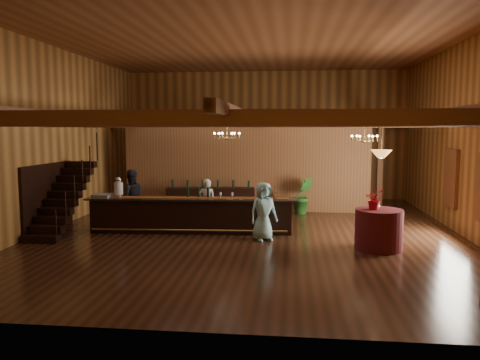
# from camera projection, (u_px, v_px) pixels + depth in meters

# --- Properties ---
(floor) EXTENTS (14.00, 14.00, 0.00)m
(floor) POSITION_uv_depth(u_px,v_px,m) (251.00, 231.00, 13.84)
(floor) COLOR #412315
(floor) RESTS_ON ground
(ceiling) EXTENTS (14.00, 14.00, 0.00)m
(ceiling) POSITION_uv_depth(u_px,v_px,m) (251.00, 41.00, 13.24)
(ceiling) COLOR brown
(ceiling) RESTS_ON wall_back
(wall_back) EXTENTS (12.00, 0.10, 5.50)m
(wall_back) POSITION_uv_depth(u_px,v_px,m) (265.00, 135.00, 20.46)
(wall_back) COLOR #B17938
(wall_back) RESTS_ON floor
(wall_front) EXTENTS (12.00, 0.10, 5.50)m
(wall_front) POSITION_uv_depth(u_px,v_px,m) (209.00, 147.00, 6.62)
(wall_front) COLOR #B17938
(wall_front) RESTS_ON floor
(wall_left) EXTENTS (0.10, 14.00, 5.50)m
(wall_left) POSITION_uv_depth(u_px,v_px,m) (54.00, 138.00, 14.18)
(wall_left) COLOR #B17938
(wall_left) RESTS_ON floor
(wall_right) EXTENTS (0.10, 14.00, 5.50)m
(wall_right) POSITION_uv_depth(u_px,v_px,m) (467.00, 138.00, 12.90)
(wall_right) COLOR #B17938
(wall_right) RESTS_ON floor
(beam_grid) EXTENTS (11.90, 13.90, 0.39)m
(beam_grid) POSITION_uv_depth(u_px,v_px,m) (253.00, 121.00, 13.99)
(beam_grid) COLOR brown
(beam_grid) RESTS_ON wall_left
(support_posts) EXTENTS (9.20, 10.20, 3.20)m
(support_posts) POSITION_uv_depth(u_px,v_px,m) (249.00, 179.00, 13.17)
(support_posts) COLOR brown
(support_posts) RESTS_ON floor
(partition_wall) EXTENTS (9.00, 0.18, 3.10)m
(partition_wall) POSITION_uv_depth(u_px,v_px,m) (245.00, 169.00, 17.18)
(partition_wall) COLOR brown
(partition_wall) RESTS_ON floor
(window_right_back) EXTENTS (0.12, 1.05, 1.75)m
(window_right_back) POSITION_uv_depth(u_px,v_px,m) (451.00, 178.00, 14.02)
(window_right_back) COLOR white
(window_right_back) RESTS_ON wall_right
(staircase) EXTENTS (1.00, 2.80, 2.00)m
(staircase) POSITION_uv_depth(u_px,v_px,m) (62.00, 198.00, 13.58)
(staircase) COLOR black
(staircase) RESTS_ON floor
(backroom_boxes) EXTENTS (4.10, 0.60, 1.10)m
(backroom_boxes) POSITION_uv_depth(u_px,v_px,m) (255.00, 190.00, 19.25)
(backroom_boxes) COLOR black
(backroom_boxes) RESTS_ON floor
(tasting_bar) EXTENTS (6.13, 1.11, 1.03)m
(tasting_bar) POSITION_uv_depth(u_px,v_px,m) (191.00, 215.00, 13.64)
(tasting_bar) COLOR black
(tasting_bar) RESTS_ON floor
(beverage_dispenser) EXTENTS (0.26, 0.26, 0.60)m
(beverage_dispenser) POSITION_uv_depth(u_px,v_px,m) (119.00, 187.00, 13.71)
(beverage_dispenser) COLOR silver
(beverage_dispenser) RESTS_ON tasting_bar
(glass_rack_tray) EXTENTS (0.50, 0.50, 0.10)m
(glass_rack_tray) POSITION_uv_depth(u_px,v_px,m) (102.00, 196.00, 13.67)
(glass_rack_tray) COLOR gray
(glass_rack_tray) RESTS_ON tasting_bar
(raffle_drum) EXTENTS (0.34, 0.24, 0.30)m
(raffle_drum) POSITION_uv_depth(u_px,v_px,m) (269.00, 193.00, 13.40)
(raffle_drum) COLOR brown
(raffle_drum) RESTS_ON tasting_bar
(bar_bottle_0) EXTENTS (0.07, 0.07, 0.30)m
(bar_bottle_0) POSITION_uv_depth(u_px,v_px,m) (188.00, 192.00, 13.69)
(bar_bottle_0) COLOR black
(bar_bottle_0) RESTS_ON tasting_bar
(bar_bottle_1) EXTENTS (0.07, 0.07, 0.30)m
(bar_bottle_1) POSITION_uv_depth(u_px,v_px,m) (198.00, 192.00, 13.67)
(bar_bottle_1) COLOR black
(bar_bottle_1) RESTS_ON tasting_bar
(bar_bottle_2) EXTENTS (0.07, 0.07, 0.30)m
(bar_bottle_2) POSITION_uv_depth(u_px,v_px,m) (208.00, 192.00, 13.66)
(bar_bottle_2) COLOR black
(bar_bottle_2) RESTS_ON tasting_bar
(backbar_shelf) EXTENTS (3.22, 0.91, 0.90)m
(backbar_shelf) POSITION_uv_depth(u_px,v_px,m) (211.00, 200.00, 16.96)
(backbar_shelf) COLOR black
(backbar_shelf) RESTS_ON floor
(round_table) EXTENTS (1.17, 1.17, 1.01)m
(round_table) POSITION_uv_depth(u_px,v_px,m) (379.00, 229.00, 11.69)
(round_table) COLOR #531223
(round_table) RESTS_ON floor
(chandelier_left) EXTENTS (0.80, 0.80, 0.53)m
(chandelier_left) POSITION_uv_depth(u_px,v_px,m) (227.00, 135.00, 14.28)
(chandelier_left) COLOR tan
(chandelier_left) RESTS_ON beam_grid
(chandelier_right) EXTENTS (0.80, 0.80, 0.62)m
(chandelier_right) POSITION_uv_depth(u_px,v_px,m) (364.00, 138.00, 14.46)
(chandelier_right) COLOR tan
(chandelier_right) RESTS_ON beam_grid
(pendant_lamp) EXTENTS (0.52, 0.52, 0.90)m
(pendant_lamp) POSITION_uv_depth(u_px,v_px,m) (381.00, 154.00, 11.48)
(pendant_lamp) COLOR tan
(pendant_lamp) RESTS_ON beam_grid
(bartender) EXTENTS (0.57, 0.39, 1.51)m
(bartender) POSITION_uv_depth(u_px,v_px,m) (207.00, 203.00, 14.26)
(bartender) COLOR silver
(bartender) RESTS_ON floor
(staff_second) EXTENTS (1.06, 0.98, 1.76)m
(staff_second) POSITION_uv_depth(u_px,v_px,m) (131.00, 198.00, 14.60)
(staff_second) COLOR #20202B
(staff_second) RESTS_ON floor
(guest) EXTENTS (0.93, 0.83, 1.59)m
(guest) POSITION_uv_depth(u_px,v_px,m) (263.00, 211.00, 12.62)
(guest) COLOR #97D8DB
(guest) RESTS_ON floor
(floor_plant) EXTENTS (0.85, 0.75, 1.32)m
(floor_plant) POSITION_uv_depth(u_px,v_px,m) (303.00, 196.00, 16.57)
(floor_plant) COLOR #266320
(floor_plant) RESTS_ON floor
(table_flowers) EXTENTS (0.48, 0.42, 0.51)m
(table_flowers) POSITION_uv_depth(u_px,v_px,m) (375.00, 199.00, 11.62)
(table_flowers) COLOR #B20C1C
(table_flowers) RESTS_ON round_table
(table_vase) EXTENTS (0.16, 0.16, 0.27)m
(table_vase) POSITION_uv_depth(u_px,v_px,m) (377.00, 203.00, 11.77)
(table_vase) COLOR tan
(table_vase) RESTS_ON round_table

